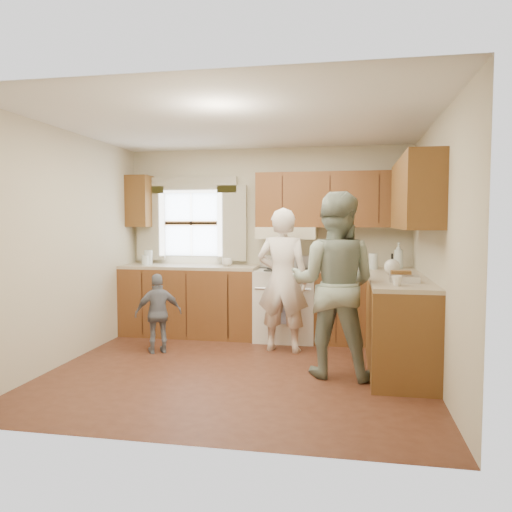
% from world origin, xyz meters
% --- Properties ---
extents(room, '(3.80, 3.80, 3.80)m').
position_xyz_m(room, '(0.00, 0.00, 1.25)').
color(room, '#442115').
rests_on(room, ground).
extents(kitchen_fixtures, '(3.80, 2.25, 2.15)m').
position_xyz_m(kitchen_fixtures, '(0.61, 1.08, 0.84)').
color(kitchen_fixtures, '#4A2A0F').
rests_on(kitchen_fixtures, ground).
extents(stove, '(0.76, 0.67, 1.07)m').
position_xyz_m(stove, '(0.30, 1.44, 0.47)').
color(stove, silver).
rests_on(stove, ground).
extents(woman_left, '(0.65, 0.47, 1.68)m').
position_xyz_m(woman_left, '(0.33, 0.85, 0.84)').
color(woman_left, white).
rests_on(woman_left, ground).
extents(woman_right, '(0.97, 0.81, 1.81)m').
position_xyz_m(woman_right, '(0.95, 0.03, 0.91)').
color(woman_right, '#264436').
rests_on(woman_right, ground).
extents(child, '(0.58, 0.46, 0.92)m').
position_xyz_m(child, '(-1.07, 0.51, 0.46)').
color(child, slate).
rests_on(child, ground).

